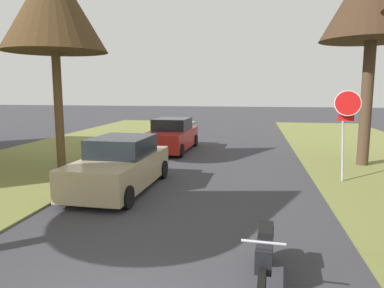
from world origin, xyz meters
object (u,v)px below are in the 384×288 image
Objects in this scene: parked_sedan_tan at (120,166)px; parked_motorcycle at (265,254)px; stop_sign_far at (346,116)px; street_tree_left_mid_a at (53,6)px; parked_sedan_red at (172,136)px.

parked_sedan_tan is 2.17× the size of parked_motorcycle.
stop_sign_far is 0.39× the size of street_tree_left_mid_a.
street_tree_left_mid_a is at bearing 178.63° from stop_sign_far.
parked_motorcycle is (4.14, -4.82, -0.24)m from parked_sedan_tan.
stop_sign_far is 8.71m from parked_sedan_red.
stop_sign_far reaches higher than parked_motorcycle.
parked_motorcycle is (4.17, -11.95, -0.24)m from parked_sedan_red.
parked_motorcycle is at bearing -111.59° from stop_sign_far.
street_tree_left_mid_a is at bearing 136.15° from parked_motorcycle.
stop_sign_far reaches higher than parked_sedan_tan.
stop_sign_far is 0.65× the size of parked_sedan_tan.
parked_sedan_red is at bearing 90.25° from parked_sedan_tan.
parked_sedan_tan is at bearing 130.70° from parked_motorcycle.
parked_sedan_tan is at bearing -164.11° from stop_sign_far.
parked_sedan_red is at bearing 109.25° from parked_motorcycle.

